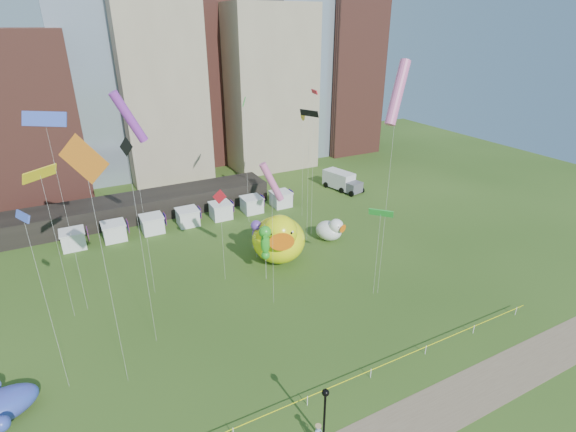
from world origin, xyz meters
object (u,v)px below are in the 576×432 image
big_duck (279,238)px  box_truck (341,181)px  small_duck (330,230)px  seahorse_purple (256,232)px  lamppost (325,410)px  seahorse_green (266,240)px

big_duck → box_truck: 26.97m
small_duck → box_truck: small_duck is taller
small_duck → seahorse_purple: seahorse_purple is taller
big_duck → small_duck: (8.56, 1.79, -1.62)m
seahorse_purple → lamppost: 26.53m
box_truck → lamppost: bearing=-139.1°
big_duck → seahorse_purple: (-2.10, 1.88, 0.37)m
seahorse_purple → seahorse_green: bearing=-95.3°
small_duck → big_duck: bearing=169.1°
seahorse_purple → big_duck: bearing=-35.2°
lamppost → box_truck: 50.40m
seahorse_purple → lamppost: bearing=-97.3°
small_duck → seahorse_green: (-11.72, -4.92, 3.52)m
box_truck → seahorse_purple: bearing=-159.8°
big_duck → lamppost: 25.33m
lamppost → big_duck: bearing=70.3°
small_duck → seahorse_purple: (-10.66, 0.09, 1.99)m
big_duck → small_duck: bearing=33.9°
small_duck → seahorse_green: size_ratio=0.70×
big_duck → box_truck: size_ratio=1.27×
seahorse_green → box_truck: bearing=63.8°
box_truck → seahorse_green: bearing=-153.3°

